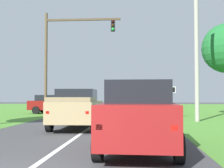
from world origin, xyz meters
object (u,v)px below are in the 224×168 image
red_suv_near (139,115)px  pickup_truck_lead (78,108)px  traffic_light (63,49)px  crossing_suv_far (54,104)px  utility_pole_right (196,42)px  keep_moving_sign (171,97)px

red_suv_near → pickup_truck_lead: bearing=116.0°
traffic_light → crossing_suv_far: (-1.52, 2.79, -4.53)m
red_suv_near → utility_pole_right: bearing=70.7°
traffic_light → keep_moving_sign: size_ratio=3.54×
crossing_suv_far → traffic_light: bearing=-61.4°
traffic_light → pickup_truck_lead: bearing=-72.8°
crossing_suv_far → keep_moving_sign: bearing=-28.5°
keep_moving_sign → utility_pole_right: bearing=-62.6°
traffic_light → utility_pole_right: utility_pole_right is taller
traffic_light → crossing_suv_far: traffic_light is taller
traffic_light → utility_pole_right: bearing=-27.8°
red_suv_near → keep_moving_sign: 13.41m
pickup_truck_lead → traffic_light: bearing=107.2°
crossing_suv_far → utility_pole_right: (11.22, -7.90, 4.08)m
red_suv_near → crossing_suv_far: (-7.48, 18.57, -0.16)m
pickup_truck_lead → utility_pole_right: (6.68, 4.63, 3.97)m
utility_pole_right → crossing_suv_far: bearing=144.9°
red_suv_near → utility_pole_right: (3.74, 10.68, 3.92)m
pickup_truck_lead → traffic_light: 11.10m
utility_pole_right → pickup_truck_lead: bearing=-145.3°
keep_moving_sign → crossing_suv_far: (-9.92, 5.39, -0.64)m
pickup_truck_lead → keep_moving_sign: (5.38, 7.13, 0.53)m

